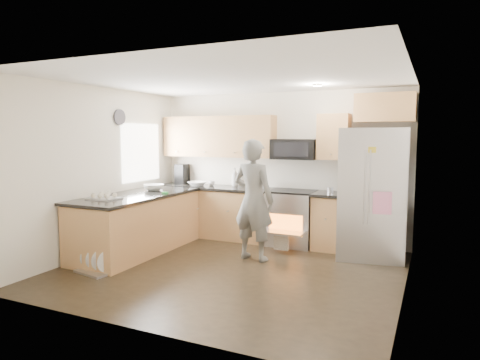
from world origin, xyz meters
The scene contains 8 objects.
ground centered at (0.00, 0.00, 0.00)m, with size 4.50×4.50×0.00m, color black.
room_shell centered at (-0.04, 0.02, 1.67)m, with size 4.54×4.04×2.62m.
back_cabinet_run centered at (-0.59, 1.75, 0.96)m, with size 4.45×0.64×2.50m.
peninsula centered at (-1.75, 0.25, 0.46)m, with size 0.96×2.36×1.03m.
stove_range centered at (0.35, 1.69, 0.68)m, with size 0.76×0.97×1.79m.
refrigerator centered at (1.66, 1.45, 0.98)m, with size 1.07×0.90×1.96m.
person centered at (0.09, 0.62, 0.90)m, with size 0.66×0.43×1.80m, color gray.
dish_rack centered at (-1.60, -0.81, 0.09)m, with size 0.59×0.51×0.32m.
Camera 1 is at (2.52, -5.16, 1.86)m, focal length 32.00 mm.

